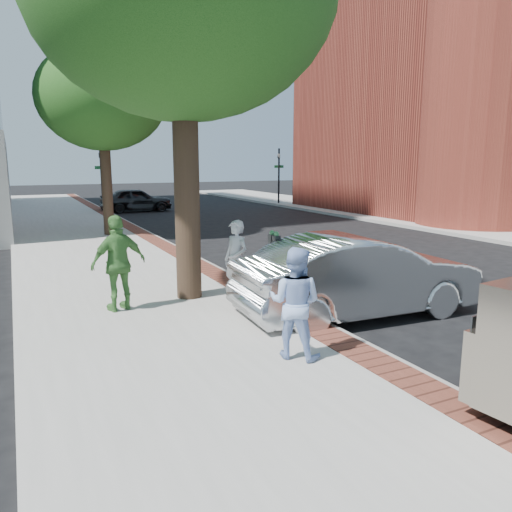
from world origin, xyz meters
TOP-DOWN VIEW (x-y plane):
  - ground at (0.00, 0.00)m, footprint 120.00×120.00m
  - sidewalk at (-1.50, 8.00)m, footprint 5.00×60.00m
  - brick_strip at (0.70, 8.00)m, footprint 0.60×60.00m
  - curb at (1.05, 8.00)m, footprint 0.10×60.00m
  - sidewalk_far at (14.50, 8.00)m, footprint 5.00×60.00m
  - church at (20.98, 13.13)m, footprint 19.00×16.00m
  - signal_near at (0.90, 22.00)m, footprint 0.70×0.15m
  - signal_far at (12.50, 22.00)m, footprint 0.70×0.15m
  - tree_far at (-0.50, 12.00)m, footprint 4.80×4.80m
  - parking_meter at (0.80, 0.70)m, footprint 0.12×0.32m
  - person_gray at (0.21, 1.25)m, footprint 0.58×0.70m
  - person_officer at (-0.27, -1.93)m, footprint 0.99×1.01m
  - person_green at (-2.10, 1.56)m, footprint 1.16×0.69m
  - sedan_silver at (2.07, -0.39)m, footprint 4.95×1.95m
  - bg_car at (2.79, 21.88)m, footprint 4.17×1.73m

SIDE VIEW (x-z plane):
  - ground at x=0.00m, z-range 0.00..0.00m
  - sidewalk at x=-1.50m, z-range 0.00..0.15m
  - curb at x=1.05m, z-range 0.00..0.15m
  - sidewalk_far at x=14.50m, z-range 0.00..0.15m
  - brick_strip at x=0.70m, z-range 0.15..0.16m
  - bg_car at x=2.79m, z-range 0.00..1.41m
  - sedan_silver at x=2.07m, z-range 0.00..1.60m
  - person_officer at x=-0.27m, z-range 0.15..1.79m
  - person_gray at x=0.21m, z-range 0.15..1.81m
  - person_green at x=-2.10m, z-range 0.15..1.99m
  - parking_meter at x=0.80m, z-range 0.47..1.94m
  - signal_near at x=0.90m, z-range 0.35..4.15m
  - signal_far at x=12.50m, z-range 0.35..4.15m
  - tree_far at x=-0.50m, z-range 1.73..8.87m
  - church at x=20.98m, z-range -2.94..17.46m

